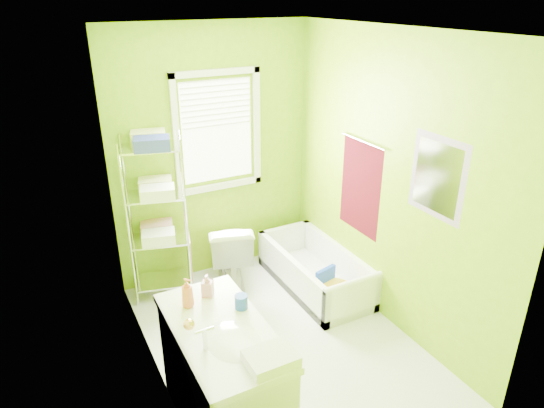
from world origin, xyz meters
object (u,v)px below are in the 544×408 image
toilet (230,253)px  wire_shelf_unit (158,201)px  vanity (224,376)px  bathtub (316,276)px

toilet → wire_shelf_unit: size_ratio=0.45×
vanity → wire_shelf_unit: bearing=86.7°
bathtub → toilet: (-0.76, 0.46, 0.24)m
bathtub → wire_shelf_unit: 1.77m
toilet → wire_shelf_unit: bearing=2.4°
bathtub → wire_shelf_unit: wire_shelf_unit is taller
toilet → vanity: (-0.74, -1.65, 0.07)m
bathtub → toilet: bearing=148.8°
toilet → vanity: bearing=83.2°
bathtub → toilet: size_ratio=1.78×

